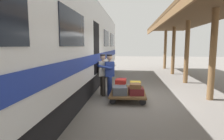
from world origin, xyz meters
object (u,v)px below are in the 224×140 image
(suitcase_yellow_case, at_px, (135,85))
(porter_by_door, at_px, (103,73))
(suitcase_navy_fabric, at_px, (136,88))
(suitcase_red_plastic, at_px, (121,81))
(suitcase_cream_canvas, at_px, (121,87))
(porter_in_overalls, at_px, (109,74))
(suitcase_olive_duffel, at_px, (121,85))
(suitcase_brown_leather, at_px, (135,86))
(suitcase_maroon_trunk, at_px, (136,91))
(suitcase_burgundy_valise, at_px, (122,81))
(train_car, at_px, (60,45))
(luggage_cart, at_px, (128,92))
(suitcase_slate_roller, at_px, (120,90))

(suitcase_yellow_case, height_order, porter_by_door, porter_by_door)
(suitcase_yellow_case, bearing_deg, porter_by_door, 10.20)
(suitcase_navy_fabric, height_order, suitcase_red_plastic, suitcase_red_plastic)
(suitcase_cream_canvas, height_order, porter_in_overalls, porter_in_overalls)
(suitcase_olive_duffel, bearing_deg, porter_by_door, 17.97)
(suitcase_yellow_case, xyz_separation_m, suitcase_brown_leather, (0.03, 1.14, 0.19))
(suitcase_brown_leather, height_order, suitcase_red_plastic, suitcase_red_plastic)
(suitcase_navy_fabric, height_order, suitcase_cream_canvas, suitcase_cream_canvas)
(suitcase_brown_leather, bearing_deg, porter_by_door, -34.95)
(suitcase_brown_leather, bearing_deg, suitcase_olive_duffel, -63.78)
(suitcase_maroon_trunk, xyz_separation_m, porter_in_overalls, (1.07, -0.78, 0.50))
(suitcase_navy_fabric, bearing_deg, suitcase_brown_leather, 87.55)
(suitcase_red_plastic, distance_m, porter_in_overalls, 0.59)
(suitcase_maroon_trunk, xyz_separation_m, suitcase_brown_leather, (0.03, 0.03, 0.20))
(porter_in_overalls, bearing_deg, suitcase_burgundy_valise, -143.00)
(suitcase_navy_fabric, relative_size, suitcase_red_plastic, 1.24)
(train_car, height_order, porter_in_overalls, train_car)
(suitcase_maroon_trunk, bearing_deg, train_car, -12.91)
(suitcase_maroon_trunk, distance_m, suitcase_brown_leather, 0.20)
(suitcase_olive_duffel, height_order, suitcase_brown_leather, suitcase_brown_leather)
(luggage_cart, bearing_deg, train_car, -2.97)
(suitcase_maroon_trunk, distance_m, porter_by_door, 1.66)
(train_car, relative_size, suitcase_navy_fabric, 27.22)
(suitcase_red_plastic, bearing_deg, suitcase_navy_fabric, 179.25)
(suitcase_cream_canvas, distance_m, suitcase_brown_leather, 0.83)
(suitcase_slate_roller, relative_size, suitcase_brown_leather, 1.46)
(luggage_cart, distance_m, suitcase_maroon_trunk, 0.65)
(suitcase_burgundy_valise, bearing_deg, suitcase_cream_canvas, 88.86)
(suitcase_cream_canvas, distance_m, porter_in_overalls, 0.72)
(suitcase_olive_duffel, height_order, suitcase_burgundy_valise, suitcase_burgundy_valise)
(train_car, bearing_deg, suitcase_brown_leather, 166.44)
(porter_by_door, bearing_deg, suitcase_navy_fabric, 166.44)
(luggage_cart, bearing_deg, suitcase_cream_canvas, 0.00)
(suitcase_olive_duffel, distance_m, suitcase_cream_canvas, 0.56)
(suitcase_red_plastic, xyz_separation_m, porter_in_overalls, (0.49, -0.21, 0.26))
(suitcase_slate_roller, height_order, suitcase_olive_duffel, suitcase_slate_roller)
(suitcase_olive_duffel, distance_m, suitcase_red_plastic, 0.62)
(suitcase_yellow_case, relative_size, suitcase_navy_fabric, 0.74)
(suitcase_yellow_case, distance_m, suitcase_slate_roller, 1.26)
(luggage_cart, xyz_separation_m, suitcase_red_plastic, (0.28, -0.01, 0.41))
(train_car, height_order, luggage_cart, train_car)
(train_car, distance_m, porter_by_door, 2.08)
(suitcase_cream_canvas, bearing_deg, suitcase_maroon_trunk, 136.60)
(train_car, relative_size, suitcase_slate_roller, 28.48)
(porter_by_door, bearing_deg, suitcase_maroon_trunk, 146.48)
(suitcase_brown_leather, distance_m, suitcase_red_plastic, 0.81)
(suitcase_navy_fabric, xyz_separation_m, suitcase_maroon_trunk, (0.00, 0.56, -0.01))
(suitcase_burgundy_valise, distance_m, suitcase_red_plastic, 0.59)
(suitcase_red_plastic, bearing_deg, suitcase_yellow_case, -136.48)
(train_car, relative_size, suitcase_red_plastic, 33.87)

